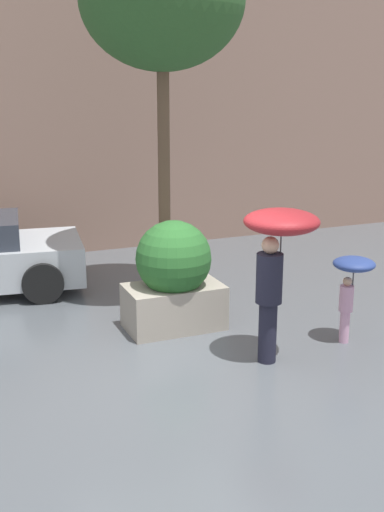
% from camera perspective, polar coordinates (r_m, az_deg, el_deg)
% --- Properties ---
extents(ground_plane, '(40.00, 40.00, 0.00)m').
position_cam_1_polar(ground_plane, '(8.35, -1.77, -10.34)').
color(ground_plane, '#51565B').
extents(building_facade, '(18.00, 0.30, 6.00)m').
position_cam_1_polar(building_facade, '(13.81, -11.72, 12.47)').
color(building_facade, '#8C6B5B').
rests_on(building_facade, ground).
extents(planter_box, '(1.44, 1.12, 1.65)m').
position_cam_1_polar(planter_box, '(9.51, -1.64, -1.79)').
color(planter_box, '#9E9384').
rests_on(planter_box, ground).
extents(person_adult, '(0.97, 0.97, 2.05)m').
position_cam_1_polar(person_adult, '(8.25, 7.61, 0.96)').
color(person_adult, '#1E1E2D').
rests_on(person_adult, ground).
extents(person_child, '(0.59, 0.59, 1.25)m').
position_cam_1_polar(person_child, '(9.22, 14.01, -1.75)').
color(person_child, '#D199B7').
rests_on(person_child, ground).
extents(street_tree, '(2.55, 2.55, 5.90)m').
position_cam_1_polar(street_tree, '(10.47, -2.68, 21.76)').
color(street_tree, brown).
rests_on(street_tree, ground).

